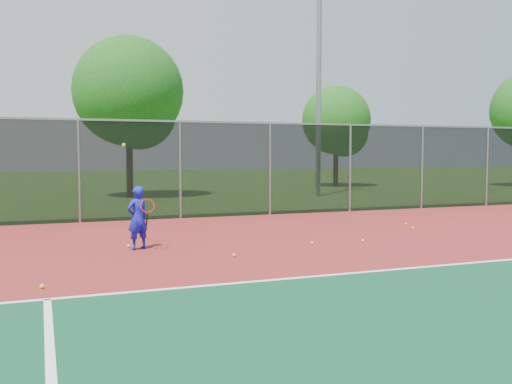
# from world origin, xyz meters

# --- Properties ---
(court_apron) EXTENTS (30.00, 20.00, 0.02)m
(court_apron) POSITION_xyz_m (0.00, 2.00, 0.01)
(court_apron) COLOR maroon
(court_apron) RESTS_ON ground
(fence_back) EXTENTS (30.00, 0.06, 3.03)m
(fence_back) POSITION_xyz_m (0.00, 12.00, 1.56)
(fence_back) COLOR black
(fence_back) RESTS_ON court_apron
(tennis_player) EXTENTS (0.59, 0.66, 2.24)m
(tennis_player) POSITION_xyz_m (-5.15, 6.74, 0.69)
(tennis_player) COLOR #141BBC
(tennis_player) RESTS_ON court_apron
(practice_ball_0) EXTENTS (0.07, 0.07, 0.07)m
(practice_ball_0) POSITION_xyz_m (-0.19, 5.89, 0.06)
(practice_ball_0) COLOR yellow
(practice_ball_0) RESTS_ON court_apron
(practice_ball_2) EXTENTS (0.07, 0.07, 0.07)m
(practice_ball_2) POSITION_xyz_m (2.54, 8.07, 0.06)
(practice_ball_2) COLOR yellow
(practice_ball_2) RESTS_ON court_apron
(practice_ball_3) EXTENTS (0.07, 0.07, 0.07)m
(practice_ball_3) POSITION_xyz_m (2.21, 7.31, 0.06)
(practice_ball_3) COLOR yellow
(practice_ball_3) RESTS_ON court_apron
(practice_ball_4) EXTENTS (0.07, 0.07, 0.07)m
(practice_ball_4) POSITION_xyz_m (-5.31, 7.02, 0.06)
(practice_ball_4) COLOR yellow
(practice_ball_4) RESTS_ON court_apron
(practice_ball_6) EXTENTS (0.07, 0.07, 0.07)m
(practice_ball_6) POSITION_xyz_m (-7.07, 3.74, 0.06)
(practice_ball_6) COLOR yellow
(practice_ball_6) RESTS_ON court_apron
(practice_ball_7) EXTENTS (0.07, 0.07, 0.07)m
(practice_ball_7) POSITION_xyz_m (-3.53, 5.19, 0.06)
(practice_ball_7) COLOR yellow
(practice_ball_7) RESTS_ON court_apron
(practice_ball_8) EXTENTS (0.07, 0.07, 0.07)m
(practice_ball_8) POSITION_xyz_m (-1.43, 5.98, 0.06)
(practice_ball_8) COLOR yellow
(practice_ball_8) RESTS_ON court_apron
(floodlight_n) EXTENTS (0.90, 0.40, 11.68)m
(floodlight_n) POSITION_xyz_m (5.19, 18.72, 6.61)
(floodlight_n) COLOR gray
(floodlight_n) RESTS_ON ground
(tree_back_left) EXTENTS (4.99, 4.99, 7.34)m
(tree_back_left) POSITION_xyz_m (-3.11, 21.12, 4.60)
(tree_back_left) COLOR #321C12
(tree_back_left) RESTS_ON ground
(tree_back_mid) EXTENTS (4.12, 4.12, 6.05)m
(tree_back_mid) POSITION_xyz_m (9.74, 25.08, 3.80)
(tree_back_mid) COLOR #321C12
(tree_back_mid) RESTS_ON ground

